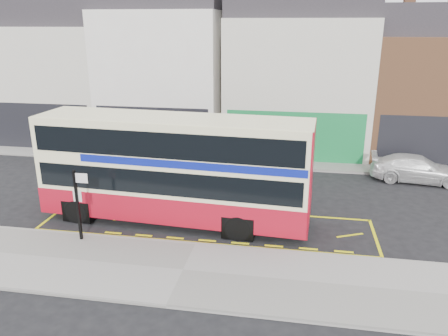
% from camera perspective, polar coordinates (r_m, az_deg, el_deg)
% --- Properties ---
extents(ground, '(120.00, 120.00, 0.00)m').
position_cam_1_polar(ground, '(17.56, -3.42, -9.62)').
color(ground, black).
rests_on(ground, ground).
extents(pavement, '(40.00, 4.00, 0.15)m').
position_cam_1_polar(pavement, '(15.59, -5.38, -13.29)').
color(pavement, gray).
rests_on(pavement, ground).
extents(kerb, '(40.00, 0.15, 0.15)m').
position_cam_1_polar(kerb, '(17.20, -3.71, -9.98)').
color(kerb, gray).
rests_on(kerb, ground).
extents(far_pavement, '(50.00, 3.00, 0.15)m').
position_cam_1_polar(far_pavement, '(27.56, 1.71, 1.19)').
color(far_pavement, gray).
rests_on(far_pavement, ground).
extents(road_markings, '(14.00, 3.40, 0.01)m').
position_cam_1_polar(road_markings, '(18.95, -2.33, -7.37)').
color(road_markings, yellow).
rests_on(road_markings, ground).
extents(terrace_far_left, '(8.00, 8.01, 10.80)m').
position_cam_1_polar(terrace_far_left, '(34.76, -20.31, 11.69)').
color(terrace_far_left, beige).
rests_on(terrace_far_left, ground).
extents(terrace_left, '(8.00, 8.01, 11.80)m').
position_cam_1_polar(terrace_left, '(31.54, -7.34, 12.99)').
color(terrace_left, white).
rests_on(terrace_left, ground).
extents(terrace_green_shop, '(9.00, 8.01, 11.30)m').
position_cam_1_polar(terrace_green_shop, '(30.22, 9.63, 12.17)').
color(terrace_green_shop, beige).
rests_on(terrace_green_shop, ground).
extents(terrace_right, '(9.00, 8.01, 10.30)m').
position_cam_1_polar(terrace_right, '(31.55, 26.39, 9.88)').
color(terrace_right, '#A16540').
rests_on(terrace_right, ground).
extents(double_decker_bus, '(11.65, 3.35, 4.60)m').
position_cam_1_polar(double_decker_bus, '(18.55, -6.44, -0.01)').
color(double_decker_bus, '#F9F2BD').
rests_on(double_decker_bus, ground).
extents(bus_stop_post, '(0.71, 0.12, 2.86)m').
position_cam_1_polar(bus_stop_post, '(17.61, -18.47, -3.79)').
color(bus_stop_post, black).
rests_on(bus_stop_post, pavement).
extents(car_silver, '(3.87, 2.27, 1.24)m').
position_cam_1_polar(car_silver, '(28.37, -14.76, 2.23)').
color(car_silver, '#AFAEB3').
rests_on(car_silver, ground).
extents(car_grey, '(4.06, 1.59, 1.32)m').
position_cam_1_polar(car_grey, '(24.89, 2.07, 0.68)').
color(car_grey, '#46484E').
rests_on(car_grey, ground).
extents(car_white, '(5.04, 2.49, 1.41)m').
position_cam_1_polar(car_white, '(25.94, 23.90, -0.09)').
color(car_white, white).
rests_on(car_white, ground).
extents(street_tree_right, '(2.56, 2.56, 5.52)m').
position_cam_1_polar(street_tree_right, '(28.10, 16.30, 8.54)').
color(street_tree_right, '#312315').
rests_on(street_tree_right, ground).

